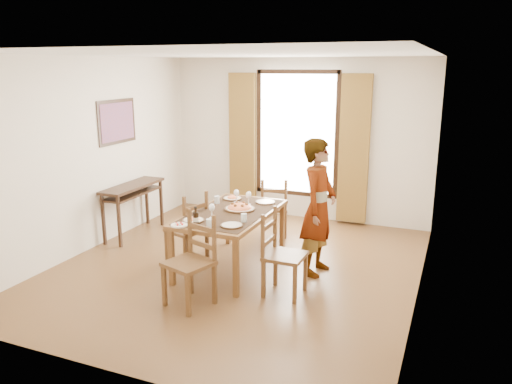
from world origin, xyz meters
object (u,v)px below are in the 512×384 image
at_px(pasta_platter, 240,206).
at_px(console_table, 133,192).
at_px(dining_table, 231,216).
at_px(man, 318,207).

bearing_deg(pasta_platter, console_table, 166.44).
bearing_deg(dining_table, man, 13.59).
xyz_separation_m(console_table, man, (3.03, -0.34, 0.17)).
height_order(man, pasta_platter, man).
distance_m(console_table, pasta_platter, 2.08).
relative_size(dining_table, man, 0.98).
height_order(dining_table, man, man).
bearing_deg(console_table, dining_table, -17.12).
bearing_deg(man, dining_table, 108.96).
xyz_separation_m(console_table, dining_table, (1.95, -0.60, 0.01)).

